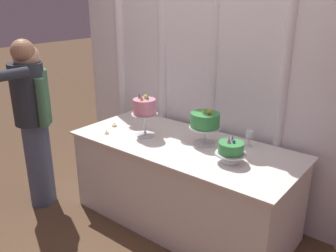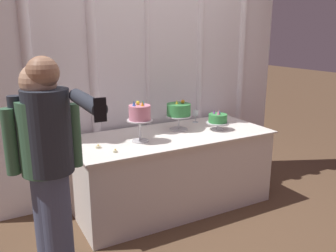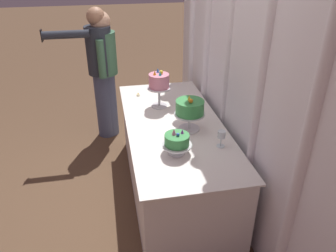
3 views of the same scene
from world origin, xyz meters
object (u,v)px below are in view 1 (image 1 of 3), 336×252
(cake_display_leftmost, at_px, (145,109))
(wine_glass, at_px, (250,135))
(cake_display_rightmost, at_px, (231,149))
(cake_table, at_px, (183,183))
(tealight_far_left, at_px, (114,125))
(cake_display_center, at_px, (205,122))
(guest_girl_blue_dress, at_px, (31,117))
(tealight_near_left, at_px, (107,133))
(guest_man_pink_jacket, at_px, (35,119))

(cake_display_leftmost, height_order, wine_glass, cake_display_leftmost)
(cake_display_rightmost, bearing_deg, cake_table, 170.61)
(wine_glass, xyz_separation_m, tealight_far_left, (-1.20, -0.35, -0.09))
(cake_display_center, xyz_separation_m, guest_girl_blue_dress, (-1.37, -0.72, -0.06))
(tealight_near_left, distance_m, guest_girl_blue_dress, 0.69)
(guest_girl_blue_dress, bearing_deg, tealight_far_left, 48.66)
(guest_girl_blue_dress, bearing_deg, wine_glass, 27.97)
(cake_display_rightmost, relative_size, guest_girl_blue_dress, 0.15)
(wine_glass, relative_size, tealight_far_left, 2.73)
(tealight_far_left, height_order, guest_man_pink_jacket, guest_man_pink_jacket)
(cake_display_leftmost, bearing_deg, guest_girl_blue_dress, -147.95)
(cake_table, xyz_separation_m, guest_girl_blue_dress, (-1.23, -0.61, 0.50))
(cake_display_leftmost, xyz_separation_m, wine_glass, (0.81, 0.35, -0.15))
(cake_table, height_order, cake_display_leftmost, cake_display_leftmost)
(tealight_far_left, distance_m, guest_man_pink_jacket, 0.72)
(tealight_near_left, xyz_separation_m, guest_girl_blue_dress, (-0.57, -0.37, 0.12))
(guest_girl_blue_dress, bearing_deg, cake_display_rightmost, 17.32)
(tealight_far_left, relative_size, guest_man_pink_jacket, 0.03)
(tealight_near_left, bearing_deg, cake_table, 19.94)
(cake_display_center, relative_size, guest_girl_blue_dress, 0.20)
(guest_girl_blue_dress, bearing_deg, guest_man_pink_jacket, 117.49)
(wine_glass, relative_size, guest_girl_blue_dress, 0.09)
(cake_display_leftmost, relative_size, cake_display_rightmost, 1.64)
(cake_display_center, distance_m, guest_girl_blue_dress, 1.55)
(cake_display_rightmost, distance_m, wine_glass, 0.36)
(cake_table, distance_m, cake_display_rightmost, 0.68)
(cake_display_leftmost, bearing_deg, tealight_far_left, 179.56)
(wine_glass, distance_m, guest_man_pink_jacket, 1.91)
(cake_display_leftmost, relative_size, wine_glass, 2.76)
(wine_glass, bearing_deg, tealight_near_left, -154.92)
(wine_glass, height_order, tealight_near_left, wine_glass)
(tealight_far_left, bearing_deg, cake_display_center, 10.91)
(cake_table, height_order, tealight_far_left, tealight_far_left)
(cake_display_leftmost, xyz_separation_m, tealight_near_left, (-0.30, -0.17, -0.24))
(cake_table, height_order, guest_girl_blue_dress, guest_girl_blue_dress)
(cake_display_center, height_order, tealight_near_left, cake_display_center)
(cake_display_leftmost, relative_size, tealight_near_left, 9.84)
(cake_display_leftmost, relative_size, cake_display_center, 1.22)
(wine_glass, bearing_deg, cake_display_center, -150.91)
(cake_display_leftmost, height_order, tealight_near_left, cake_display_leftmost)
(guest_girl_blue_dress, bearing_deg, tealight_near_left, 33.20)
(tealight_far_left, xyz_separation_m, guest_girl_blue_dress, (-0.48, -0.55, 0.12))
(guest_man_pink_jacket, bearing_deg, wine_glass, 26.33)
(cake_display_leftmost, height_order, guest_girl_blue_dress, guest_girl_blue_dress)
(cake_table, relative_size, tealight_far_left, 38.79)
(tealight_far_left, height_order, tealight_near_left, tealight_far_left)
(cake_display_center, relative_size, cake_display_rightmost, 1.34)
(cake_table, xyz_separation_m, tealight_far_left, (-0.75, -0.07, 0.38))
(cake_display_rightmost, bearing_deg, cake_display_leftmost, 179.30)
(cake_display_leftmost, height_order, cake_display_rightmost, cake_display_leftmost)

